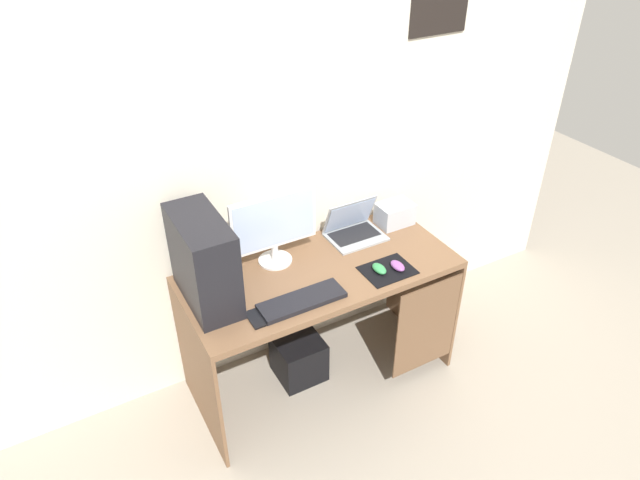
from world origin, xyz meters
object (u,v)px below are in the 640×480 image
object	(u,v)px
pc_tower	(204,261)
subwoofer	(299,358)
monitor	(274,227)
laptop	(354,229)
mouse_right	(398,266)
keyboard	(302,301)
projector	(395,214)
cell_phone	(256,318)
mouse_left	(379,269)

from	to	relation	value
pc_tower	subwoofer	distance (m)	0.97
monitor	laptop	bearing A→B (deg)	1.73
monitor	mouse_right	size ratio (longest dim) A/B	4.80
monitor	keyboard	bearing A→B (deg)	-95.48
projector	mouse_right	xyz separation A→B (m)	(-0.24, -0.37, -0.04)
laptop	monitor	bearing A→B (deg)	-178.27
projector	keyboard	xyz separation A→B (m)	(-0.79, -0.36, -0.05)
keyboard	laptop	bearing A→B (deg)	35.62
monitor	cell_phone	distance (m)	0.50
projector	subwoofer	distance (m)	0.99
pc_tower	laptop	bearing A→B (deg)	7.99
cell_phone	laptop	bearing A→B (deg)	26.38
keyboard	cell_phone	world-z (taller)	keyboard
monitor	laptop	distance (m)	0.51
laptop	keyboard	bearing A→B (deg)	-144.38
mouse_left	keyboard	bearing A→B (deg)	-177.46
keyboard	mouse_right	xyz separation A→B (m)	(0.55, -0.01, 0.01)
pc_tower	mouse_right	bearing A→B (deg)	-15.22
monitor	subwoofer	bearing A→B (deg)	-59.81
projector	subwoofer	bearing A→B (deg)	-170.45
mouse_right	subwoofer	world-z (taller)	mouse_right
keyboard	mouse_right	size ratio (longest dim) A/B	4.38
pc_tower	mouse_left	distance (m)	0.88
pc_tower	mouse_left	size ratio (longest dim) A/B	4.67
pc_tower	projector	distance (m)	1.18
laptop	cell_phone	distance (m)	0.84
laptop	cell_phone	size ratio (longest dim) A/B	2.33
pc_tower	laptop	distance (m)	0.92
mouse_right	subwoofer	size ratio (longest dim) A/B	0.37
laptop	mouse_left	size ratio (longest dim) A/B	3.15
monitor	mouse_left	size ratio (longest dim) A/B	4.80
keyboard	subwoofer	world-z (taller)	keyboard
laptop	mouse_right	distance (m)	0.38
pc_tower	cell_phone	distance (m)	0.36
pc_tower	subwoofer	bearing A→B (deg)	0.32
laptop	cell_phone	xyz separation A→B (m)	(-0.75, -0.37, -0.04)
mouse_left	subwoofer	size ratio (longest dim) A/B	0.37
laptop	pc_tower	bearing A→B (deg)	-172.01
cell_phone	keyboard	bearing A→B (deg)	0.69
subwoofer	keyboard	bearing A→B (deg)	-111.34
projector	cell_phone	size ratio (longest dim) A/B	1.54
laptop	subwoofer	distance (m)	0.80
subwoofer	pc_tower	bearing A→B (deg)	-179.68
pc_tower	monitor	size ratio (longest dim) A/B	0.97
monitor	laptop	size ratio (longest dim) A/B	1.52
projector	subwoofer	world-z (taller)	projector
projector	cell_phone	bearing A→B (deg)	-160.27
cell_phone	subwoofer	world-z (taller)	cell_phone
monitor	mouse_left	bearing A→B (deg)	-38.81
keyboard	mouse_left	bearing A→B (deg)	2.54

